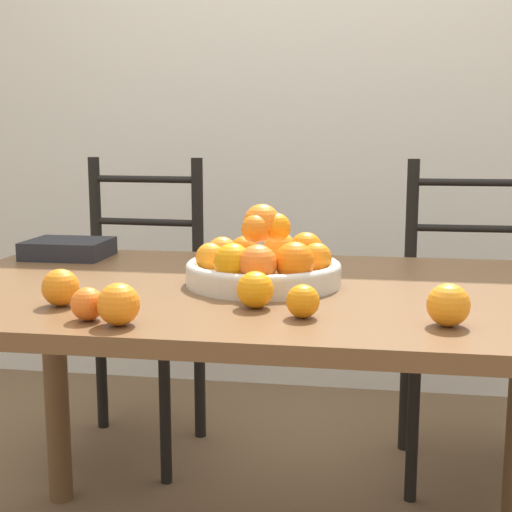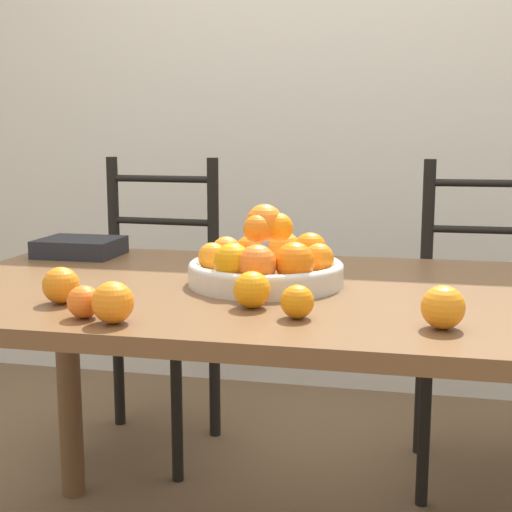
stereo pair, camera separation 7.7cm
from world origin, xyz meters
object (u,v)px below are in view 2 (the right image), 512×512
Objects in this scene: orange_loose_2 at (113,303)px; book_stack at (80,247)px; orange_loose_1 at (84,302)px; orange_loose_5 at (443,307)px; fruit_bowl at (266,263)px; chair_right at (488,331)px; orange_loose_3 at (252,290)px; chair_left at (148,312)px; orange_loose_4 at (61,285)px; orange_loose_0 at (297,302)px.

book_stack is at bearing 120.29° from orange_loose_2.
orange_loose_1 is 0.64m from orange_loose_5.
orange_loose_5 is (0.37, -0.29, -0.01)m from fruit_bowl.
orange_loose_5 is at bearing -101.25° from chair_right.
orange_loose_3 is 1.14m from chair_left.
book_stack is at bearing -159.05° from chair_right.
orange_loose_1 is at bearing -63.48° from book_stack.
orange_loose_5 reaches higher than orange_loose_4.
chair_right is at bearing 66.01° from orange_loose_0.
orange_loose_4 is at bearing -133.77° from chair_right.
orange_loose_0 is (0.11, -0.28, -0.02)m from fruit_bowl.
orange_loose_3 reaches higher than book_stack.
chair_right reaches higher than book_stack.
chair_left is (-0.67, 1.00, -0.30)m from orange_loose_0.
orange_loose_5 is at bearing -30.78° from book_stack.
orange_loose_0 is 0.47m from orange_loose_4.
chair_right reaches higher than orange_loose_3.
orange_loose_2 is at bearing -68.38° from chair_left.
fruit_bowl is at bearing 62.24° from orange_loose_2.
fruit_bowl reaches higher than orange_loose_2.
orange_loose_2 reaches higher than orange_loose_3.
orange_loose_5 is at bearing 8.67° from orange_loose_2.
orange_loose_4 is 0.07× the size of chair_right.
orange_loose_0 is at bearing -114.67° from chair_right.
fruit_bowl is 0.44m from orange_loose_4.
chair_right is 4.67× the size of book_stack.
orange_loose_2 is 0.57m from orange_loose_5.
orange_loose_5 is 0.08× the size of chair_left.
fruit_bowl is at bearing 112.28° from orange_loose_0.
chair_left is 4.67× the size of book_stack.
orange_loose_0 is 1.02× the size of orange_loose_1.
orange_loose_4 is 0.97× the size of orange_loose_5.
orange_loose_0 is at bearing 11.95° from orange_loose_1.
chair_left is at bearing 121.47° from orange_loose_3.
chair_right is at bearing 46.91° from orange_loose_4.
orange_loose_4 is at bearing -173.31° from orange_loose_3.
chair_right reaches higher than orange_loose_4.
fruit_bowl reaches higher than orange_loose_1.
orange_loose_2 is at bearing -142.58° from orange_loose_3.
chair_right is at bearing 55.52° from orange_loose_2.
orange_loose_2 is 1.37m from chair_right.
orange_loose_0 is 0.85× the size of orange_loose_4.
orange_loose_1 is at bearing -153.40° from orange_loose_3.
chair_right is at bearing 52.37° from fruit_bowl.
fruit_bowl is 4.74× the size of orange_loose_4.
orange_loose_0 is 1.13m from chair_right.
chair_left is at bearing 179.32° from chair_right.
fruit_bowl is 0.47m from orange_loose_5.
chair_left reaches higher than orange_loose_0.
chair_right is (0.82, 1.08, -0.30)m from orange_loose_1.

